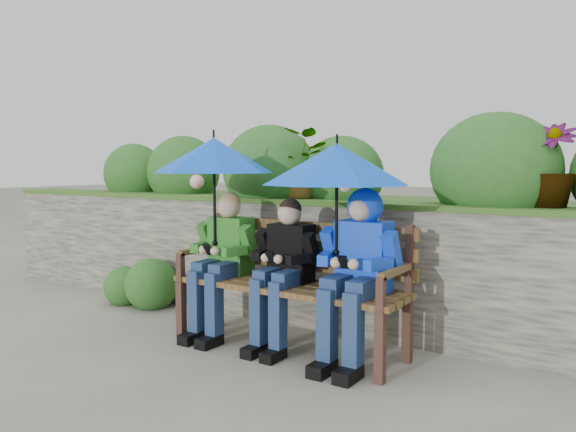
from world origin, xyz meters
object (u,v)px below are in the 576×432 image
Objects in this scene: park_bench at (293,275)px; boy_middle at (284,264)px; boy_right at (358,261)px; umbrella_right at (337,164)px; umbrella_left at (214,155)px; boy_left at (223,255)px.

boy_middle is at bearing -110.94° from park_bench.
umbrella_right is (-0.15, -0.02, 0.63)m from boy_right.
umbrella_left is at bearing -179.44° from boy_right.
umbrella_right is (0.40, -0.09, 0.79)m from park_bench.
boy_right is 0.64m from umbrella_right.
park_bench is 1.62× the size of boy_middle.
park_bench is at bearing 7.25° from umbrella_left.
boy_middle reaches higher than park_bench.
park_bench is 0.89m from umbrella_right.
umbrella_right reaches higher than boy_left.
park_bench is 1.76× the size of umbrella_right.
boy_right is at bearing -7.49° from park_bench.
boy_right is at bearing 5.99° from umbrella_right.
umbrella_left is at bearing -176.77° from boy_left.
umbrella_right is at bearing -0.22° from umbrella_left.
boy_middle is (-0.03, -0.08, 0.09)m from park_bench.
boy_left is 1.20m from umbrella_right.
park_bench is at bearing 7.75° from boy_left.
boy_left is 1.14m from boy_right.
boy_middle is at bearing -179.57° from boy_right.
boy_right reaches higher than boy_middle.
boy_right is 1.28× the size of umbrella_left.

